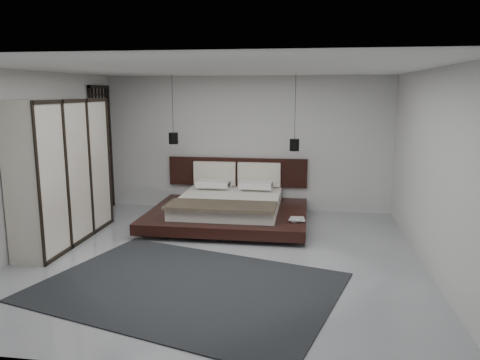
% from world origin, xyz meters
% --- Properties ---
extents(floor, '(6.00, 6.00, 0.00)m').
position_xyz_m(floor, '(0.00, 0.00, 0.00)').
color(floor, '#999BA1').
rests_on(floor, ground).
extents(ceiling, '(6.00, 6.00, 0.00)m').
position_xyz_m(ceiling, '(0.00, 0.00, 2.80)').
color(ceiling, white).
rests_on(ceiling, wall_back).
extents(wall_back, '(6.00, 0.00, 6.00)m').
position_xyz_m(wall_back, '(0.00, 3.00, 1.40)').
color(wall_back, beige).
rests_on(wall_back, floor).
extents(wall_front, '(6.00, 0.00, 6.00)m').
position_xyz_m(wall_front, '(0.00, -3.00, 1.40)').
color(wall_front, beige).
rests_on(wall_front, floor).
extents(wall_left, '(0.00, 6.00, 6.00)m').
position_xyz_m(wall_left, '(-3.00, 0.00, 1.40)').
color(wall_left, beige).
rests_on(wall_left, floor).
extents(wall_right, '(0.00, 6.00, 6.00)m').
position_xyz_m(wall_right, '(3.00, 0.00, 1.40)').
color(wall_right, beige).
rests_on(wall_right, floor).
extents(lattice_screen, '(0.05, 0.90, 2.60)m').
position_xyz_m(lattice_screen, '(-2.95, 2.45, 1.30)').
color(lattice_screen, black).
rests_on(lattice_screen, floor).
extents(bed, '(2.94, 2.46, 1.10)m').
position_xyz_m(bed, '(-0.19, 1.90, 0.30)').
color(bed, black).
rests_on(bed, floor).
extents(book_lower, '(0.27, 0.34, 0.03)m').
position_xyz_m(book_lower, '(1.02, 1.23, 0.29)').
color(book_lower, '#99724C').
rests_on(book_lower, bed).
extents(book_upper, '(0.23, 0.30, 0.02)m').
position_xyz_m(book_upper, '(1.00, 1.19, 0.31)').
color(book_upper, '#99724C').
rests_on(book_upper, book_lower).
extents(pendant_left, '(0.19, 0.19, 1.36)m').
position_xyz_m(pendant_left, '(-1.39, 2.38, 1.56)').
color(pendant_left, black).
rests_on(pendant_left, ceiling).
extents(pendant_right, '(0.19, 0.19, 1.45)m').
position_xyz_m(pendant_right, '(1.02, 2.38, 1.47)').
color(pendant_right, black).
rests_on(pendant_right, ceiling).
extents(wardrobe, '(0.57, 2.41, 2.36)m').
position_xyz_m(wardrobe, '(-2.70, 0.40, 1.18)').
color(wardrobe, beige).
rests_on(wardrobe, floor).
extents(rug, '(4.28, 3.56, 0.02)m').
position_xyz_m(rug, '(-0.20, -1.19, 0.01)').
color(rug, black).
rests_on(rug, floor).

